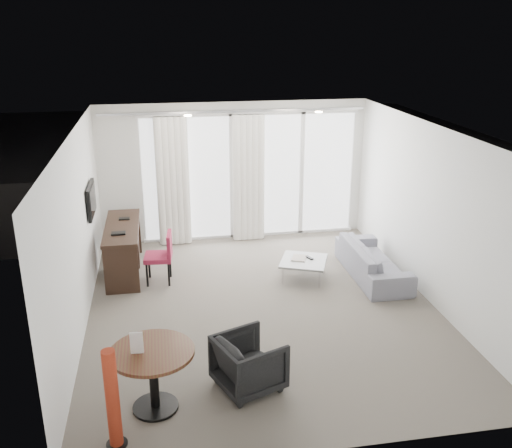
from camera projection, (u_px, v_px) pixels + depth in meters
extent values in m
cube|color=#60594F|center=(263.00, 308.00, 8.36)|extent=(5.00, 6.00, 0.00)
cube|color=white|center=(264.00, 132.00, 7.48)|extent=(5.00, 6.00, 0.00)
cube|color=silver|center=(77.00, 236.00, 7.52)|extent=(0.00, 6.00, 2.60)
cube|color=silver|center=(431.00, 215.00, 8.33)|extent=(0.00, 6.00, 2.60)
cube|color=silver|center=(325.00, 336.00, 5.14)|extent=(5.00, 0.00, 2.60)
cylinder|color=#FFE0B2|center=(188.00, 116.00, 8.83)|extent=(0.12, 0.12, 0.02)
cylinder|color=#FFE0B2|center=(319.00, 112.00, 9.17)|extent=(0.12, 0.12, 0.02)
cylinder|color=#9A2C17|center=(113.00, 399.00, 5.49)|extent=(0.22, 0.22, 1.08)
imported|color=black|center=(249.00, 363.00, 6.46)|extent=(0.90, 0.89, 0.64)
imported|color=slate|center=(373.00, 261.00, 9.33)|extent=(0.72, 1.84, 0.54)
cube|color=#4D4D50|center=(239.00, 214.00, 12.60)|extent=(5.60, 3.00, 0.12)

